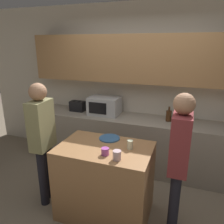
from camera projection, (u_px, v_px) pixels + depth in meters
The scene contains 15 objects.
ground_plane at pixel (107, 224), 2.60m from camera, with size 14.00×14.00×0.00m, color #7F705B.
back_wall at pixel (142, 76), 3.63m from camera, with size 6.40×0.40×2.70m.
back_counter at pixel (136, 143), 3.71m from camera, with size 3.60×0.62×0.88m.
kitchen_island at pixel (105, 181), 2.66m from camera, with size 1.09×0.71×0.91m.
microwave at pixel (104, 106), 3.77m from camera, with size 0.52×0.39×0.30m.
toaster at pixel (77, 106), 3.96m from camera, with size 0.26×0.16×0.18m.
bottle_0 at pixel (169, 116), 3.43m from camera, with size 0.09×0.09×0.24m.
bottle_1 at pixel (177, 117), 3.28m from camera, with size 0.08×0.08×0.32m.
bottle_2 at pixel (186, 115), 3.40m from camera, with size 0.07×0.07×0.29m.
plate_on_island at pixel (109, 138), 2.74m from camera, with size 0.26×0.26×0.01m.
cup_0 at pixel (105, 151), 2.33m from camera, with size 0.08×0.08×0.08m.
cup_1 at pixel (130, 145), 2.46m from camera, with size 0.07×0.07×0.10m.
cup_2 at pixel (117, 155), 2.23m from camera, with size 0.09×0.09×0.10m.
person_left at pixel (42, 135), 2.73m from camera, with size 0.21×0.35×1.62m.
person_center at pixel (179, 156), 2.24m from camera, with size 0.21×0.34×1.61m.
Camera 1 is at (0.76, -1.93, 2.06)m, focal length 35.00 mm.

